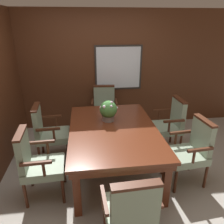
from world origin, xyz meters
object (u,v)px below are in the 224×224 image
object	(u,v)px
chair_left_near	(37,162)
chair_head_far	(104,108)
chair_left_far	(48,131)
dining_table	(113,133)
chair_head_near	(131,211)
chair_right_near	(191,149)
potted_plant	(108,110)
chair_right_far	(170,122)

from	to	relation	value
chair_left_near	chair_head_far	world-z (taller)	same
chair_left_near	chair_left_far	world-z (taller)	same
chair_left_near	chair_left_far	bearing A→B (deg)	-3.76
dining_table	chair_left_near	size ratio (longest dim) A/B	1.96
chair_left_far	chair_head_near	xyz separation A→B (m)	(1.01, -1.80, 0.00)
dining_table	chair_left_near	world-z (taller)	chair_left_near
chair_left_far	chair_head_far	bearing A→B (deg)	-50.97
chair_left_far	chair_right_near	xyz separation A→B (m)	(2.09, -0.83, 0.00)
potted_plant	chair_left_near	bearing A→B (deg)	-144.02
dining_table	chair_right_far	world-z (taller)	chair_right_far
dining_table	chair_left_near	xyz separation A→B (m)	(-1.05, -0.45, -0.10)
chair_head_near	potted_plant	xyz separation A→B (m)	(-0.02, 1.66, 0.37)
chair_left_far	chair_right_near	bearing A→B (deg)	-114.65
chair_right_near	dining_table	bearing A→B (deg)	-116.65
chair_left_near	chair_head_far	xyz separation A→B (m)	(1.04, 1.79, 0.00)
chair_right_far	chair_head_far	distance (m)	1.39
chair_right_near	chair_left_far	bearing A→B (deg)	-116.76
dining_table	chair_right_near	xyz separation A→B (m)	(1.06, -0.42, -0.10)
chair_right_near	chair_head_near	bearing A→B (deg)	-53.18
chair_head_far	chair_right_far	bearing A→B (deg)	-34.18
chair_left_near	chair_right_far	size ratio (longest dim) A/B	1.00
chair_head_far	potted_plant	xyz separation A→B (m)	(-0.03, -1.06, 0.37)
dining_table	chair_left_far	world-z (taller)	chair_left_far
chair_head_far	chair_head_near	xyz separation A→B (m)	(-0.01, -2.72, 0.00)
chair_right_far	chair_head_near	xyz separation A→B (m)	(-1.09, -1.84, 0.00)
chair_left_near	chair_head_far	size ratio (longest dim) A/B	1.00
dining_table	potted_plant	xyz separation A→B (m)	(-0.04, 0.28, 0.27)
chair_head_far	dining_table	bearing A→B (deg)	-84.83
chair_right_near	chair_right_far	world-z (taller)	same
chair_left_near	potted_plant	bearing A→B (deg)	-56.65
potted_plant	chair_head_near	bearing A→B (deg)	-89.24
dining_table	chair_right_near	world-z (taller)	chair_right_near
chair_right_near	potted_plant	bearing A→B (deg)	-127.45
chair_head_near	dining_table	bearing A→B (deg)	-93.42
chair_left_far	chair_right_far	bearing A→B (deg)	-91.72
chair_right_near	chair_head_near	xyz separation A→B (m)	(-1.08, -0.97, 0.00)
chair_left_far	chair_head_near	bearing A→B (deg)	-153.52
dining_table	potted_plant	bearing A→B (deg)	98.50
dining_table	chair_head_far	distance (m)	1.34
chair_left_near	chair_right_near	size ratio (longest dim) A/B	1.00
chair_right_near	potted_plant	xyz separation A→B (m)	(-1.10, 0.70, 0.37)
chair_left_far	potted_plant	bearing A→B (deg)	-100.72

